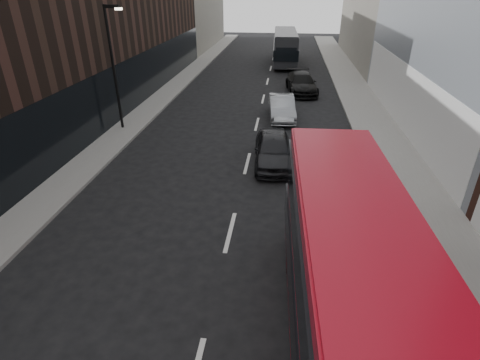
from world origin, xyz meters
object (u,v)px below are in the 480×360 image
(red_bus, at_px, (352,294))
(car_a, at_px, (273,149))
(car_b, at_px, (282,107))
(car_c, at_px, (301,83))
(street_lamp, at_px, (114,61))
(grey_bus, at_px, (285,46))

(red_bus, height_order, car_a, red_bus)
(red_bus, xyz_separation_m, car_a, (-2.10, 11.24, -1.56))
(car_b, relative_size, car_c, 0.85)
(street_lamp, bearing_deg, red_bus, -52.45)
(red_bus, relative_size, car_a, 2.28)
(street_lamp, bearing_deg, car_b, 19.12)
(street_lamp, xyz_separation_m, car_c, (11.22, 10.34, -3.39))
(street_lamp, relative_size, car_b, 1.52)
(grey_bus, distance_m, car_a, 26.82)
(street_lamp, distance_m, car_a, 10.82)
(street_lamp, height_order, red_bus, street_lamp)
(car_a, height_order, car_c, car_a)
(car_c, bearing_deg, street_lamp, -144.49)
(red_bus, distance_m, car_c, 25.50)
(car_a, bearing_deg, street_lamp, 153.84)
(red_bus, xyz_separation_m, car_b, (-1.86, 18.49, -1.59))
(street_lamp, relative_size, grey_bus, 0.65)
(grey_bus, relative_size, car_a, 2.33)
(street_lamp, distance_m, grey_bus, 24.97)
(red_bus, xyz_separation_m, car_c, (-0.40, 25.45, -1.56))
(red_bus, bearing_deg, car_b, 93.31)
(red_bus, height_order, car_c, red_bus)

